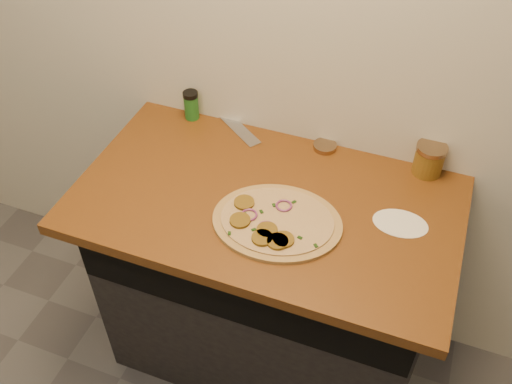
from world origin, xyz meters
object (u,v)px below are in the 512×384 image
at_px(chefs_knife, 224,114).
at_px(spice_shaker, 191,105).
at_px(pizza, 276,222).
at_px(salsa_jar, 429,159).

height_order(chefs_knife, spice_shaker, spice_shaker).
relative_size(pizza, salsa_jar, 4.00).
bearing_deg(spice_shaker, salsa_jar, -0.00).
distance_m(pizza, chefs_knife, 0.57).
height_order(pizza, spice_shaker, spice_shaker).
bearing_deg(spice_shaker, chefs_knife, 26.87).
bearing_deg(pizza, spice_shaker, 139.35).
height_order(salsa_jar, spice_shaker, same).
distance_m(salsa_jar, spice_shaker, 0.84).
distance_m(pizza, salsa_jar, 0.55).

